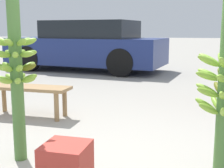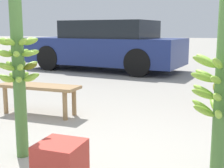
{
  "view_description": "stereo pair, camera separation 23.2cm",
  "coord_description": "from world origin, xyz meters",
  "px_view_note": "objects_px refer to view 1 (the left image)",
  "views": [
    {
      "loc": [
        0.65,
        -2.22,
        1.14
      ],
      "look_at": [
        -0.04,
        0.36,
        0.67
      ],
      "focal_mm": 50.0,
      "sensor_mm": 36.0,
      "label": 1
    },
    {
      "loc": [
        0.87,
        -2.15,
        1.14
      ],
      "look_at": [
        -0.04,
        0.36,
        0.67
      ],
      "focal_mm": 50.0,
      "sensor_mm": 36.0,
      "label": 2
    }
  ],
  "objects_px": {
    "parked_car": "(87,46)",
    "banana_stalk_left": "(16,68)",
    "produce_crate": "(66,165)",
    "market_bench": "(28,91)"
  },
  "relations": [
    {
      "from": "parked_car",
      "to": "produce_crate",
      "type": "relative_size",
      "value": 13.92
    },
    {
      "from": "banana_stalk_left",
      "to": "parked_car",
      "type": "xyz_separation_m",
      "value": [
        -1.47,
        5.91,
        -0.14
      ]
    },
    {
      "from": "banana_stalk_left",
      "to": "produce_crate",
      "type": "bearing_deg",
      "value": -30.22
    },
    {
      "from": "banana_stalk_left",
      "to": "produce_crate",
      "type": "height_order",
      "value": "banana_stalk_left"
    },
    {
      "from": "parked_car",
      "to": "produce_crate",
      "type": "xyz_separation_m",
      "value": [
        2.06,
        -6.25,
        -0.51
      ]
    },
    {
      "from": "market_bench",
      "to": "produce_crate",
      "type": "relative_size",
      "value": 3.48
    },
    {
      "from": "banana_stalk_left",
      "to": "parked_car",
      "type": "bearing_deg",
      "value": 103.98
    },
    {
      "from": "banana_stalk_left",
      "to": "market_bench",
      "type": "xyz_separation_m",
      "value": [
        -0.64,
        1.28,
        -0.48
      ]
    },
    {
      "from": "parked_car",
      "to": "banana_stalk_left",
      "type": "bearing_deg",
      "value": -158.95
    },
    {
      "from": "produce_crate",
      "to": "banana_stalk_left",
      "type": "bearing_deg",
      "value": 149.78
    }
  ]
}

